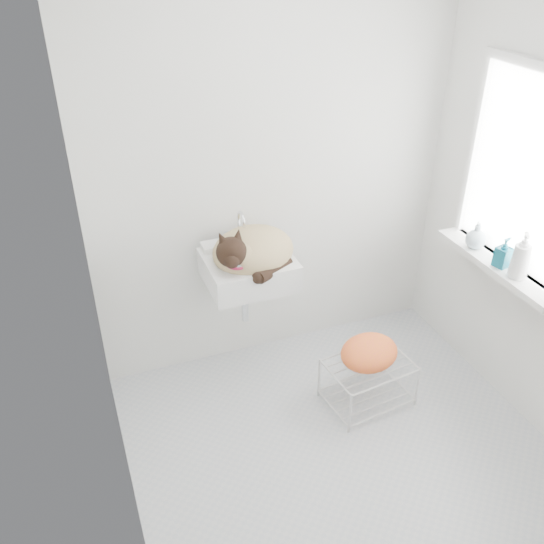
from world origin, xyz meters
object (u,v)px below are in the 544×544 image
object	(u,v)px
cat	(251,252)
wire_rack	(368,381)
bottle_a	(516,277)
bottle_b	(500,266)
bottle_c	(474,247)
sink	(248,257)

from	to	relation	value
cat	wire_rack	size ratio (longest dim) A/B	1.12
bottle_a	bottle_b	xyz separation A→B (m)	(0.00, 0.12, 0.00)
bottle_c	bottle_b	bearing A→B (deg)	-90.00
bottle_a	bottle_c	xyz separation A→B (m)	(0.00, 0.35, 0.00)
sink	bottle_a	size ratio (longest dim) A/B	2.21
sink	cat	size ratio (longest dim) A/B	0.92
sink	cat	world-z (taller)	cat
bottle_c	cat	bearing A→B (deg)	164.89
bottle_b	bottle_c	world-z (taller)	bottle_b
cat	bottle_b	xyz separation A→B (m)	(1.24, -0.56, -0.04)
cat	bottle_c	distance (m)	1.29
cat	bottle_b	distance (m)	1.37
bottle_b	bottle_c	bearing A→B (deg)	90.00
bottle_a	bottle_c	world-z (taller)	bottle_a
wire_rack	bottle_c	bearing A→B (deg)	9.60
bottle_a	bottle_b	size ratio (longest dim) A/B	1.32
sink	bottle_a	bearing A→B (deg)	-29.30
sink	bottle_c	world-z (taller)	sink
bottle_a	wire_rack	bearing A→B (deg)	161.31
bottle_a	bottle_c	distance (m)	0.35
cat	wire_rack	world-z (taller)	cat
sink	bottle_c	xyz separation A→B (m)	(1.25, -0.35, 0.00)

